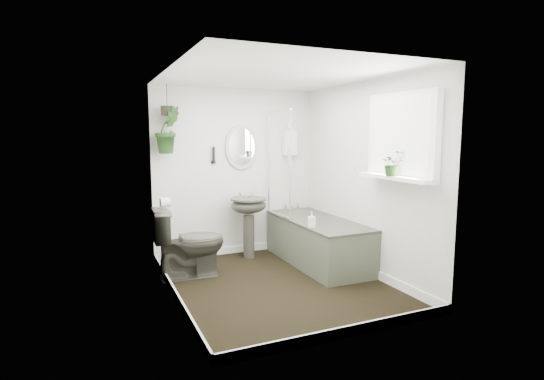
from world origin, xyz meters
name	(u,v)px	position (x,y,z in m)	size (l,w,h in m)	color
floor	(277,285)	(0.00, 0.00, -0.01)	(2.30, 2.80, 0.02)	black
ceiling	(278,74)	(0.00, 0.00, 2.31)	(2.30, 2.80, 0.02)	white
wall_back	(236,172)	(0.00, 1.41, 1.15)	(2.30, 0.02, 2.30)	silver
wall_front	(351,201)	(0.00, -1.41, 1.15)	(2.30, 0.02, 2.30)	silver
wall_left	(170,188)	(-1.16, 0.00, 1.15)	(0.02, 2.80, 2.30)	silver
wall_right	(365,178)	(1.16, 0.00, 1.15)	(0.02, 2.80, 2.30)	silver
skirting	(277,279)	(0.00, 0.00, 0.05)	(2.30, 2.80, 0.10)	white
bathtub	(317,241)	(0.80, 0.50, 0.29)	(0.72, 1.72, 0.58)	#32322A
bath_screen	(279,164)	(0.47, 0.99, 1.28)	(0.04, 0.72, 1.40)	silver
shower_box	(290,143)	(0.80, 1.34, 1.55)	(0.20, 0.10, 0.35)	white
oval_mirror	(241,147)	(0.07, 1.37, 1.50)	(0.46, 0.03, 0.62)	#BAB1A5
wall_sconce	(214,155)	(-0.33, 1.36, 1.40)	(0.04, 0.04, 0.22)	black
toilet_roll_holder	(165,202)	(-1.10, 0.70, 0.90)	(0.11, 0.11, 0.11)	white
window_recess	(402,137)	(1.09, -0.70, 1.65)	(0.08, 1.00, 0.90)	white
window_sill	(395,177)	(1.02, -0.70, 1.23)	(0.18, 1.00, 0.04)	white
window_blinds	(398,137)	(1.04, -0.70, 1.65)	(0.01, 0.86, 0.76)	white
toilet	(189,242)	(-0.85, 0.64, 0.42)	(0.46, 0.82, 0.83)	#32322A
pedestal_sink	(249,228)	(0.07, 1.10, 0.41)	(0.49, 0.41, 0.83)	#32322A
sill_plant	(392,163)	(0.97, -0.71, 1.38)	(0.23, 0.20, 0.26)	black
hanging_plant	(168,130)	(-0.95, 1.25, 1.73)	(0.32, 0.26, 0.59)	black
soap_bottle	(312,220)	(0.51, 0.14, 0.67)	(0.08, 0.08, 0.18)	#302625
hanging_pot	(167,111)	(-0.95, 1.25, 1.96)	(0.16, 0.16, 0.12)	#2A261D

